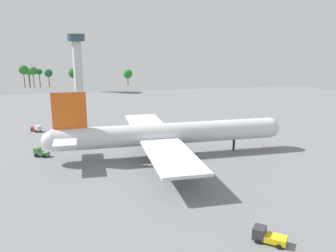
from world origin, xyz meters
The scene contains 8 objects.
ground_plane centered at (0.00, 0.00, 0.00)m, with size 271.35×271.35×0.00m, color slate.
cargo_airplane centered at (-0.47, 0.00, 6.13)m, with size 67.84×61.20×18.73m.
fuel_truck centered at (-39.52, 36.91, 1.14)m, with size 4.06×4.28×2.27m.
baggage_tug centered at (-34.89, 6.89, 1.17)m, with size 4.38×3.66×2.53m.
pushback_tractor centered at (5.07, -47.18, 1.09)m, with size 5.48×5.13×2.30m.
safety_cone_nose centered at (30.53, 1.82, 0.40)m, with size 0.56×0.56×0.80m, color orange.
control_tower centered at (-25.52, 144.18, 21.98)m, with size 10.93×10.93×36.10m.
tree_line_backdrop centered at (-35.42, 167.46, 10.33)m, with size 78.07×7.57×15.80m.
Camera 1 is at (-22.08, -92.91, 31.26)m, focal length 37.79 mm.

